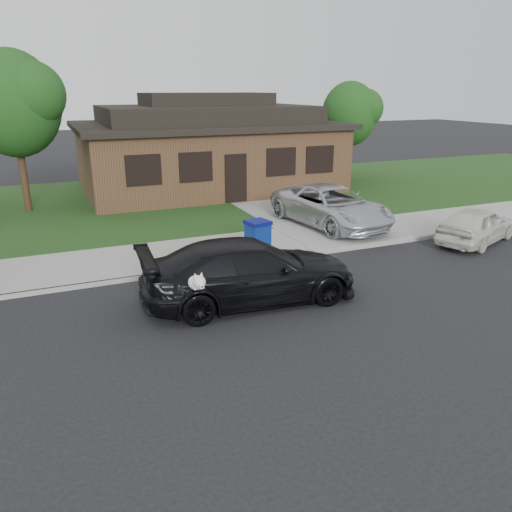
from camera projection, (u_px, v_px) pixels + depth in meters
name	position (u px, v px, depth m)	size (l,w,h in m)	color
ground	(244.00, 321.00, 11.21)	(120.00, 120.00, 0.00)	black
sidewalk	(185.00, 254.00, 15.55)	(60.00, 3.00, 0.12)	gray
curb	(199.00, 269.00, 14.24)	(60.00, 0.12, 0.12)	gray
lawn	(138.00, 203.00, 22.52)	(60.00, 13.00, 0.13)	#193814
driveway	(286.00, 205.00, 22.13)	(4.50, 13.00, 0.14)	gray
sedan	(250.00, 271.00, 12.06)	(5.41, 2.67, 1.53)	black
minivan	(331.00, 206.00, 18.35)	(2.39, 5.19, 1.44)	silver
white_compact	(477.00, 225.00, 16.74)	(1.47, 3.64, 1.24)	silver
recycling_bin	(258.00, 238.00, 15.12)	(0.77, 0.77, 1.09)	navy
house	(207.00, 148.00, 25.09)	(12.60, 8.60, 4.65)	#422B1C
tree_0	(17.00, 102.00, 19.40)	(3.78, 3.60, 6.34)	#332114
tree_1	(353.00, 113.00, 27.09)	(3.15, 3.00, 5.25)	#332114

